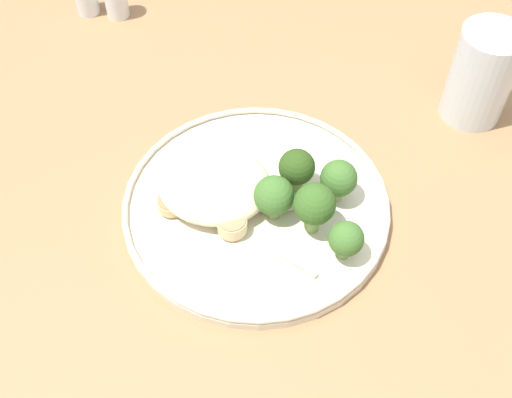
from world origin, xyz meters
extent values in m
cube|color=#9E754C|center=(0.00, 0.00, 0.72)|extent=(1.40, 1.00, 0.04)
cylinder|color=beige|center=(0.03, -0.04, 0.74)|extent=(0.29, 0.29, 0.01)
torus|color=beige|center=(0.03, -0.04, 0.75)|extent=(0.29, 0.29, 0.01)
ellipsoid|color=beige|center=(0.08, -0.04, 0.77)|extent=(0.12, 0.11, 0.04)
cylinder|color=#E5C689|center=(0.05, 0.00, 0.76)|extent=(0.03, 0.03, 0.02)
cylinder|color=#958159|center=(0.05, 0.00, 0.77)|extent=(0.03, 0.03, 0.00)
cylinder|color=#DBB77A|center=(0.12, -0.02, 0.76)|extent=(0.03, 0.03, 0.01)
cylinder|color=#8E774F|center=(0.12, -0.02, 0.77)|extent=(0.03, 0.03, 0.00)
cylinder|color=#DBB77A|center=(0.08, -0.06, 0.76)|extent=(0.03, 0.03, 0.01)
cylinder|color=#8E774F|center=(0.08, -0.06, 0.77)|extent=(0.03, 0.03, 0.00)
cylinder|color=#E5C689|center=(0.09, -0.04, 0.76)|extent=(0.03, 0.03, 0.01)
cylinder|color=#958159|center=(0.09, -0.04, 0.77)|extent=(0.03, 0.03, 0.00)
cylinder|color=beige|center=(0.05, -0.08, 0.76)|extent=(0.03, 0.03, 0.01)
cylinder|color=#988766|center=(0.05, -0.08, 0.77)|extent=(0.03, 0.03, 0.00)
cylinder|color=beige|center=(0.02, -0.04, 0.76)|extent=(0.03, 0.03, 0.01)
cylinder|color=#988766|center=(0.02, -0.04, 0.77)|extent=(0.03, 0.03, 0.00)
cylinder|color=#7A994C|center=(-0.07, 0.01, 0.76)|extent=(0.02, 0.02, 0.02)
sphere|color=#42702D|center=(-0.07, 0.01, 0.78)|extent=(0.04, 0.04, 0.04)
cylinder|color=#89A356|center=(0.01, -0.03, 0.76)|extent=(0.02, 0.02, 0.02)
sphere|color=#42702D|center=(0.01, -0.03, 0.78)|extent=(0.04, 0.04, 0.04)
cylinder|color=#89A356|center=(-0.05, -0.06, 0.76)|extent=(0.02, 0.02, 0.02)
sphere|color=#42702D|center=(-0.05, -0.06, 0.78)|extent=(0.04, 0.04, 0.04)
cylinder|color=#7A994C|center=(-0.03, -0.02, 0.76)|extent=(0.02, 0.02, 0.03)
sphere|color=#386023|center=(-0.03, -0.02, 0.79)|extent=(0.04, 0.04, 0.04)
cylinder|color=#7A994C|center=(-0.01, -0.07, 0.76)|extent=(0.02, 0.02, 0.02)
sphere|color=#2D4C19|center=(-0.01, -0.07, 0.78)|extent=(0.04, 0.04, 0.04)
cube|color=silver|center=(-0.01, -0.04, 0.75)|extent=(0.04, 0.02, 0.00)
cube|color=silver|center=(-0.02, 0.03, 0.75)|extent=(0.05, 0.03, 0.00)
cylinder|color=silver|center=(-0.20, -0.24, 0.80)|extent=(0.07, 0.07, 0.12)
cylinder|color=#936028|center=(-0.20, -0.24, 0.78)|extent=(0.07, 0.07, 0.08)
camera|label=1|loc=(-0.04, 0.38, 1.31)|focal=45.72mm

